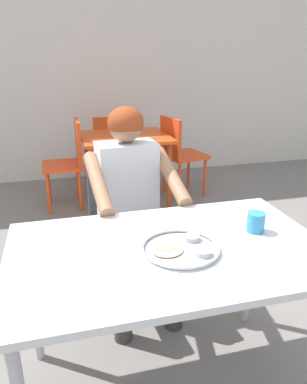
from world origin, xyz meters
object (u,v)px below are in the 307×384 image
(table_foreground, at_px, (169,263))
(chair_foreground, at_px, (123,218))
(table_background_red, at_px, (125,144))
(thali_tray, at_px, (181,248))
(diner_foreground, at_px, (131,196))
(chair_red_left, at_px, (69,158))
(chair_red_far, at_px, (111,144))
(drinking_cup, at_px, (256,222))
(chair_red_right, at_px, (179,151))

(table_foreground, xyz_separation_m, chair_foreground, (-0.03, 0.91, -0.19))
(table_foreground, relative_size, table_background_red, 1.48)
(thali_tray, relative_size, diner_foreground, 0.26)
(chair_red_left, relative_size, chair_red_far, 1.08)
(table_foreground, bearing_deg, diner_foreground, 91.33)
(table_foreground, distance_m, chair_red_far, 3.04)
(drinking_cup, distance_m, table_background_red, 2.35)
(drinking_cup, bearing_deg, table_background_red, 93.50)
(thali_tray, distance_m, chair_red_right, 2.60)
(diner_foreground, height_order, table_background_red, diner_foreground)
(chair_red_left, bearing_deg, thali_tray, -82.17)
(chair_red_left, height_order, chair_red_right, chair_red_left)
(table_foreground, relative_size, chair_red_far, 1.58)
(chair_red_right, bearing_deg, diner_foreground, -116.69)
(chair_foreground, relative_size, chair_red_left, 0.95)
(table_foreground, bearing_deg, chair_red_right, 70.50)
(chair_foreground, bearing_deg, diner_foreground, -86.67)
(table_foreground, relative_size, chair_red_right, 1.49)
(drinking_cup, xyz_separation_m, table_background_red, (-0.14, 2.34, -0.17))
(thali_tray, xyz_separation_m, table_background_red, (0.23, 2.42, -0.13))
(thali_tray, distance_m, drinking_cup, 0.38)
(chair_foreground, bearing_deg, table_foreground, -88.17)
(table_foreground, relative_size, drinking_cup, 14.66)
(table_foreground, height_order, chair_red_right, chair_red_right)
(chair_red_left, height_order, chair_red_far, chair_red_left)
(chair_foreground, bearing_deg, chair_red_far, 83.37)
(table_background_red, distance_m, chair_red_far, 0.66)
(thali_tray, height_order, chair_red_left, chair_red_left)
(drinking_cup, bearing_deg, chair_red_left, 106.76)
(table_foreground, distance_m, chair_red_left, 2.42)
(chair_red_right, height_order, chair_red_far, chair_red_right)
(chair_foreground, height_order, table_background_red, chair_foreground)
(table_background_red, bearing_deg, diner_foreground, -99.47)
(table_foreground, xyz_separation_m, table_background_red, (0.27, 2.38, -0.05))
(table_foreground, height_order, drinking_cup, drinking_cup)
(table_foreground, height_order, chair_red_far, chair_red_far)
(thali_tray, height_order, chair_red_far, chair_red_far)
(table_background_red, bearing_deg, chair_red_far, 94.44)
(table_foreground, xyz_separation_m, diner_foreground, (-0.02, 0.68, 0.04))
(chair_red_left, distance_m, chair_red_right, 1.15)
(chair_foreground, relative_size, table_background_red, 0.96)
(table_background_red, xyz_separation_m, chair_red_left, (-0.57, 0.01, -0.11))
(thali_tray, xyz_separation_m, chair_red_far, (0.18, 3.06, -0.28))
(drinking_cup, relative_size, chair_red_far, 0.11)
(chair_foreground, xyz_separation_m, chair_red_far, (0.25, 2.12, 0.00))
(table_foreground, distance_m, diner_foreground, 0.69)
(table_background_red, relative_size, chair_red_far, 1.07)
(chair_red_left, bearing_deg, table_foreground, -82.91)
(thali_tray, xyz_separation_m, diner_foreground, (-0.05, 0.72, -0.04))
(thali_tray, distance_m, table_background_red, 2.43)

